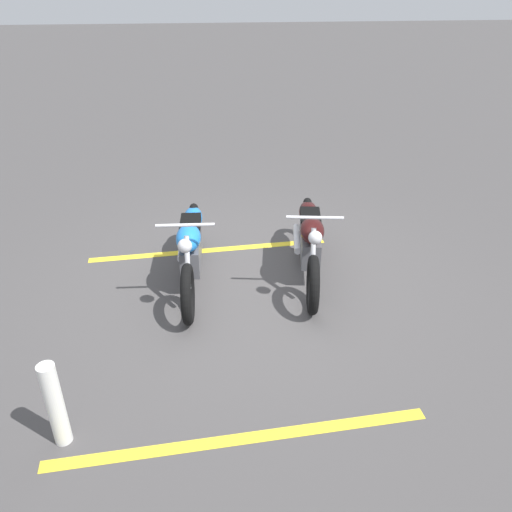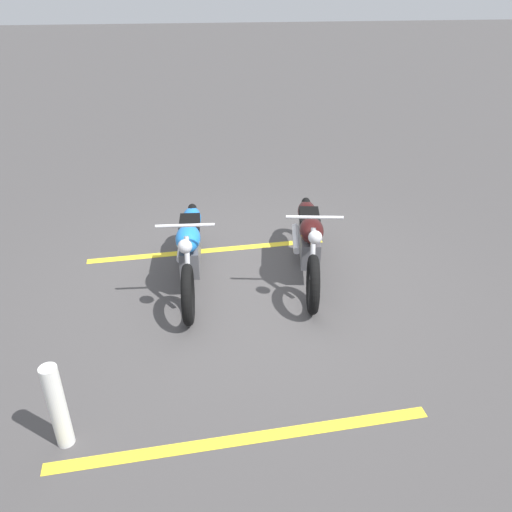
# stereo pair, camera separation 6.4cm
# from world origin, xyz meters

# --- Properties ---
(ground_plane) EXTENTS (60.00, 60.00, 0.00)m
(ground_plane) POSITION_xyz_m (0.00, 0.00, 0.00)
(ground_plane) COLOR #474444
(motorcycle_bright_foreground) EXTENTS (2.23, 0.62, 1.04)m
(motorcycle_bright_foreground) POSITION_xyz_m (-0.09, -0.72, 0.46)
(motorcycle_bright_foreground) COLOR black
(motorcycle_bright_foreground) RESTS_ON ground
(motorcycle_dark_foreground) EXTENTS (2.22, 0.62, 1.04)m
(motorcycle_dark_foreground) POSITION_xyz_m (-0.14, 0.73, 0.46)
(motorcycle_dark_foreground) COLOR black
(motorcycle_dark_foreground) RESTS_ON ground
(bollard_post) EXTENTS (0.14, 0.14, 0.80)m
(bollard_post) POSITION_xyz_m (2.30, -1.76, 0.40)
(bollard_post) COLOR white
(bollard_post) RESTS_ON ground
(parking_stripe_near) EXTENTS (0.37, 3.20, 0.01)m
(parking_stripe_near) POSITION_xyz_m (-0.80, -0.50, 0.00)
(parking_stripe_near) COLOR yellow
(parking_stripe_near) RESTS_ON ground
(parking_stripe_mid) EXTENTS (0.37, 3.20, 0.01)m
(parking_stripe_mid) POSITION_xyz_m (2.43, -0.30, 0.00)
(parking_stripe_mid) COLOR yellow
(parking_stripe_mid) RESTS_ON ground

